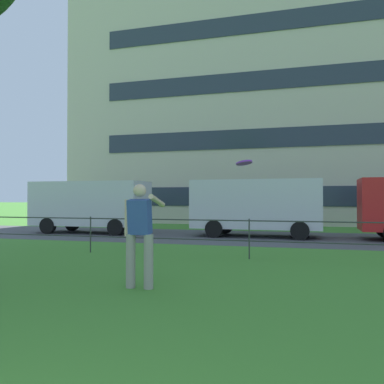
# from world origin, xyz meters

# --- Properties ---
(street_strip) EXTENTS (80.00, 6.23, 0.01)m
(street_strip) POSITION_xyz_m (0.00, 15.88, 0.00)
(street_strip) COLOR #4C4C51
(street_strip) RESTS_ON ground
(park_fence) EXTENTS (35.48, 0.04, 1.00)m
(park_fence) POSITION_xyz_m (0.00, 10.11, 0.67)
(park_fence) COLOR #333833
(park_fence) RESTS_ON ground
(person_thrower) EXTENTS (0.52, 0.76, 1.74)m
(person_thrower) POSITION_xyz_m (-1.27, 6.26, 0.94)
(person_thrower) COLOR gray
(person_thrower) RESTS_ON ground
(frisbee) EXTENTS (0.38, 0.38, 0.08)m
(frisbee) POSITION_xyz_m (0.44, 6.57, 2.09)
(frisbee) COLOR purple
(panel_van_left) EXTENTS (5.00, 2.11, 2.24)m
(panel_van_left) POSITION_xyz_m (-7.83, 15.99, 1.27)
(panel_van_left) COLOR silver
(panel_van_left) RESTS_ON ground
(panel_van_center) EXTENTS (5.04, 2.18, 2.24)m
(panel_van_center) POSITION_xyz_m (-0.59, 16.24, 1.27)
(panel_van_center) COLOR silver
(panel_van_center) RESTS_ON ground
(apartment_building_background) EXTENTS (38.29, 12.78, 20.03)m
(apartment_building_background) POSITION_xyz_m (5.30, 29.44, 10.02)
(apartment_building_background) COLOR beige
(apartment_building_background) RESTS_ON ground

